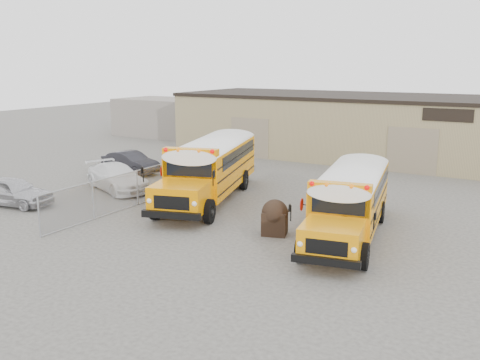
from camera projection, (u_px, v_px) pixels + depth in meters
The scene contains 10 objects.
ground at pixel (240, 223), 24.05m from camera, with size 120.00×120.00×0.00m, color #484642.
warehouse at pixel (374, 126), 40.35m from camera, with size 30.20×10.20×4.67m.
chainlink_fence at pixel (174, 177), 29.35m from camera, with size 0.07×18.07×1.81m.
distant_building_left at pixel (162, 117), 53.09m from camera, with size 8.00×6.00×3.60m, color slate.
school_bus_left at pixel (240, 145), 34.42m from camera, with size 5.70×11.21×3.19m.
school_bus_right at pixel (367, 170), 27.60m from camera, with size 4.08×9.87×2.81m.
tarp_bundle at pixel (275, 217), 22.25m from camera, with size 1.23×1.16×1.51m.
car_silver at pixel (12, 191), 26.85m from camera, with size 1.72×4.28×1.46m, color #B4B3B8.
car_white at pixel (117, 177), 30.09m from camera, with size 2.05×5.03×1.46m, color white.
car_dark at pixel (131, 162), 34.83m from camera, with size 1.48×4.25×1.40m, color black.
Camera 1 is at (11.73, -19.87, 7.04)m, focal length 40.00 mm.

